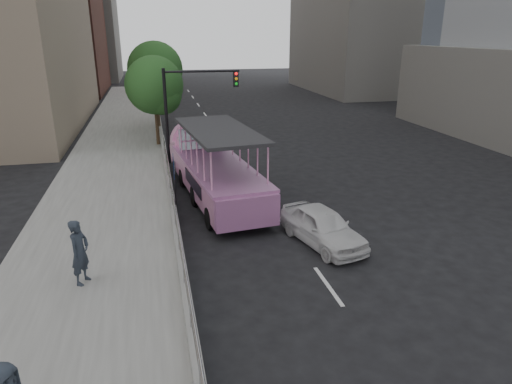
{
  "coord_description": "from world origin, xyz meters",
  "views": [
    {
      "loc": [
        -3.64,
        -12.88,
        7.0
      ],
      "look_at": [
        -0.29,
        1.83,
        1.69
      ],
      "focal_mm": 32.0,
      "sensor_mm": 36.0,
      "label": 1
    }
  ],
  "objects_px": {
    "street_tree_near": "(156,88)",
    "street_tree_far": "(157,71)",
    "duck_boat": "(212,169)",
    "parking_sign": "(175,180)",
    "car": "(323,226)",
    "traffic_signal": "(188,100)",
    "pedestrian_near": "(80,252)"
  },
  "relations": [
    {
      "from": "parking_sign",
      "to": "street_tree_near",
      "type": "xyz_separation_m",
      "value": [
        -0.3,
        11.98,
        2.15
      ]
    },
    {
      "from": "duck_boat",
      "to": "car",
      "type": "relative_size",
      "value": 2.65
    },
    {
      "from": "duck_boat",
      "to": "traffic_signal",
      "type": "bearing_deg",
      "value": 95.08
    },
    {
      "from": "parking_sign",
      "to": "traffic_signal",
      "type": "bearing_deg",
      "value": 81.4
    },
    {
      "from": "car",
      "to": "parking_sign",
      "type": "relative_size",
      "value": 1.44
    },
    {
      "from": "street_tree_near",
      "to": "street_tree_far",
      "type": "bearing_deg",
      "value": 88.09
    },
    {
      "from": "street_tree_near",
      "to": "pedestrian_near",
      "type": "bearing_deg",
      "value": -98.8
    },
    {
      "from": "street_tree_near",
      "to": "street_tree_far",
      "type": "height_order",
      "value": "street_tree_far"
    },
    {
      "from": "duck_boat",
      "to": "street_tree_near",
      "type": "xyz_separation_m",
      "value": [
        -2.11,
        9.23,
        2.6
      ]
    },
    {
      "from": "car",
      "to": "street_tree_near",
      "type": "xyz_separation_m",
      "value": [
        -5.13,
        15.2,
        3.17
      ]
    },
    {
      "from": "car",
      "to": "traffic_signal",
      "type": "distance_m",
      "value": 12.62
    },
    {
      "from": "parking_sign",
      "to": "street_tree_far",
      "type": "bearing_deg",
      "value": 90.33
    },
    {
      "from": "traffic_signal",
      "to": "street_tree_far",
      "type": "xyz_separation_m",
      "value": [
        -1.4,
        9.43,
        0.81
      ]
    },
    {
      "from": "car",
      "to": "traffic_signal",
      "type": "height_order",
      "value": "traffic_signal"
    },
    {
      "from": "duck_boat",
      "to": "pedestrian_near",
      "type": "bearing_deg",
      "value": -122.28
    },
    {
      "from": "pedestrian_near",
      "to": "street_tree_near",
      "type": "bearing_deg",
      "value": 16.29
    },
    {
      "from": "duck_boat",
      "to": "parking_sign",
      "type": "relative_size",
      "value": 3.8
    },
    {
      "from": "duck_boat",
      "to": "parking_sign",
      "type": "height_order",
      "value": "duck_boat"
    },
    {
      "from": "duck_boat",
      "to": "parking_sign",
      "type": "distance_m",
      "value": 3.32
    },
    {
      "from": "pedestrian_near",
      "to": "parking_sign",
      "type": "relative_size",
      "value": 0.71
    },
    {
      "from": "duck_boat",
      "to": "traffic_signal",
      "type": "relative_size",
      "value": 1.93
    },
    {
      "from": "duck_boat",
      "to": "traffic_signal",
      "type": "height_order",
      "value": "traffic_signal"
    },
    {
      "from": "duck_boat",
      "to": "car",
      "type": "distance_m",
      "value": 6.71
    },
    {
      "from": "car",
      "to": "street_tree_far",
      "type": "xyz_separation_m",
      "value": [
        -4.93,
        21.2,
        3.66
      ]
    },
    {
      "from": "car",
      "to": "street_tree_far",
      "type": "height_order",
      "value": "street_tree_far"
    },
    {
      "from": "car",
      "to": "parking_sign",
      "type": "distance_m",
      "value": 5.89
    },
    {
      "from": "duck_boat",
      "to": "car",
      "type": "xyz_separation_m",
      "value": [
        3.01,
        -5.97,
        -0.57
      ]
    },
    {
      "from": "parking_sign",
      "to": "street_tree_far",
      "type": "relative_size",
      "value": 0.41
    },
    {
      "from": "duck_boat",
      "to": "pedestrian_near",
      "type": "distance_m",
      "value": 8.79
    },
    {
      "from": "car",
      "to": "street_tree_far",
      "type": "bearing_deg",
      "value": 88.78
    },
    {
      "from": "street_tree_far",
      "to": "traffic_signal",
      "type": "bearing_deg",
      "value": -81.57
    },
    {
      "from": "traffic_signal",
      "to": "street_tree_far",
      "type": "bearing_deg",
      "value": 98.43
    }
  ]
}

